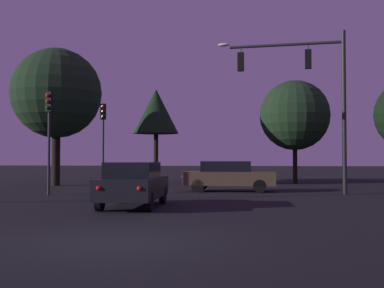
% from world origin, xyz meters
% --- Properties ---
extents(ground_plane, '(168.00, 168.00, 0.00)m').
position_xyz_m(ground_plane, '(0.00, 24.50, 0.00)').
color(ground_plane, black).
rests_on(ground_plane, ground).
extents(traffic_signal_mast_arm, '(5.97, 0.67, 7.59)m').
position_xyz_m(traffic_signal_mast_arm, '(4.92, 14.00, 5.21)').
color(traffic_signal_mast_arm, '#232326').
rests_on(traffic_signal_mast_arm, ground).
extents(traffic_light_corner_left, '(0.34, 0.37, 4.81)m').
position_xyz_m(traffic_light_corner_left, '(-6.34, 17.47, 3.38)').
color(traffic_light_corner_left, '#232326').
rests_on(traffic_light_corner_left, ground).
extents(traffic_light_median, '(0.33, 0.37, 4.67)m').
position_xyz_m(traffic_light_median, '(-6.80, 11.43, 3.29)').
color(traffic_light_median, '#232326').
rests_on(traffic_light_median, ground).
extents(car_nearside_lane, '(2.02, 4.38, 1.52)m').
position_xyz_m(car_nearside_lane, '(-1.49, 6.66, 0.79)').
color(car_nearside_lane, black).
rests_on(car_nearside_lane, ground).
extents(car_crossing_left, '(4.67, 1.92, 1.52)m').
position_xyz_m(car_crossing_left, '(1.05, 15.17, 0.80)').
color(car_crossing_left, '#473828').
rests_on(car_crossing_left, ground).
extents(tree_left_far, '(5.51, 5.51, 8.44)m').
position_xyz_m(tree_left_far, '(-9.84, 18.87, 5.66)').
color(tree_left_far, black).
rests_on(tree_left_far, ground).
extents(tree_center_horizon, '(3.25, 3.25, 6.68)m').
position_xyz_m(tree_center_horizon, '(-4.94, 24.82, 5.04)').
color(tree_center_horizon, black).
rests_on(tree_center_horizon, ground).
extents(tree_right_cluster, '(4.67, 4.67, 6.90)m').
position_xyz_m(tree_right_cluster, '(4.80, 23.85, 4.55)').
color(tree_right_cluster, black).
rests_on(tree_right_cluster, ground).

